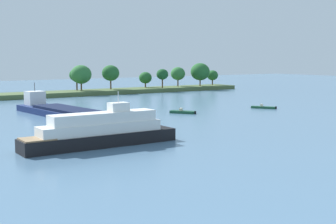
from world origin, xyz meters
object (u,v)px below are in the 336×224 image
Objects in this scene: white_riverboat at (101,131)px; cargo_barge at (71,113)px; small_motorboat at (183,112)px; fishing_skiff at (263,107)px.

cargo_barge is (7.61, 28.00, -0.90)m from white_riverboat.
fishing_skiff is at bearing -7.56° from small_motorboat.
cargo_barge is (-40.71, 8.61, 0.67)m from fishing_skiff.
white_riverboat is 0.53× the size of cargo_barge.
white_riverboat reaches higher than small_motorboat.
cargo_barge is at bearing 74.79° from white_riverboat.
small_motorboat is (28.57, 22.00, -1.54)m from white_riverboat.
white_riverboat is 29.03m from cargo_barge.
fishing_skiff is at bearing -11.94° from cargo_barge.
white_riverboat is 52.09m from fishing_skiff.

